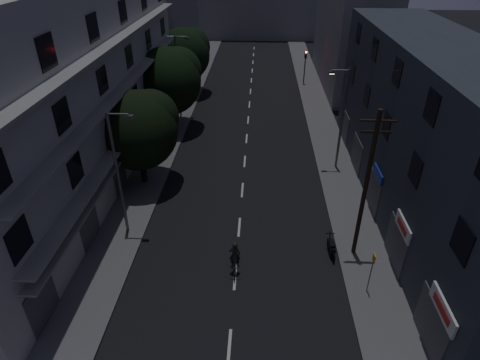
# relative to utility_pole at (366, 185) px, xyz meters

# --- Properties ---
(ground) EXTENTS (160.00, 160.00, 0.00)m
(ground) POSITION_rel_utility_pole_xyz_m (-6.94, 16.22, -4.87)
(ground) COLOR black
(ground) RESTS_ON ground
(sidewalk_left) EXTENTS (3.00, 90.00, 0.15)m
(sidewalk_left) POSITION_rel_utility_pole_xyz_m (-14.44, 16.22, -4.79)
(sidewalk_left) COLOR #565659
(sidewalk_left) RESTS_ON ground
(sidewalk_right) EXTENTS (3.00, 90.00, 0.15)m
(sidewalk_right) POSITION_rel_utility_pole_xyz_m (0.56, 16.22, -4.79)
(sidewalk_right) COLOR #565659
(sidewalk_right) RESTS_ON ground
(lane_markings) EXTENTS (0.15, 60.50, 0.01)m
(lane_markings) POSITION_rel_utility_pole_xyz_m (-6.94, 22.47, -4.86)
(lane_markings) COLOR beige
(lane_markings) RESTS_ON ground
(building_left) EXTENTS (7.00, 36.00, 14.00)m
(building_left) POSITION_rel_utility_pole_xyz_m (-18.92, 9.22, 2.13)
(building_left) COLOR #ADADA8
(building_left) RESTS_ON ground
(building_right) EXTENTS (6.19, 28.00, 11.00)m
(building_right) POSITION_rel_utility_pole_xyz_m (5.05, 5.21, 0.63)
(building_right) COLOR #292F38
(building_right) RESTS_ON ground
(building_far_left) EXTENTS (6.00, 20.00, 16.00)m
(building_far_left) POSITION_rel_utility_pole_xyz_m (-18.94, 39.22, 3.13)
(building_far_left) COLOR slate
(building_far_left) RESTS_ON ground
(building_far_right) EXTENTS (6.00, 20.00, 13.00)m
(building_far_right) POSITION_rel_utility_pole_xyz_m (5.06, 33.22, 1.63)
(building_far_right) COLOR slate
(building_far_right) RESTS_ON ground
(building_far_end) EXTENTS (24.00, 8.00, 10.00)m
(building_far_end) POSITION_rel_utility_pole_xyz_m (-6.94, 61.22, 0.13)
(building_far_end) COLOR slate
(building_far_end) RESTS_ON ground
(tree_near) EXTENTS (5.78, 5.78, 7.13)m
(tree_near) POSITION_rel_utility_pole_xyz_m (-14.44, 7.47, -0.26)
(tree_near) COLOR black
(tree_near) RESTS_ON sidewalk_left
(tree_mid) EXTENTS (6.28, 6.28, 7.72)m
(tree_mid) POSITION_rel_utility_pole_xyz_m (-14.38, 17.82, 0.11)
(tree_mid) COLOR black
(tree_mid) RESTS_ON sidewalk_left
(tree_far) EXTENTS (6.06, 6.06, 7.49)m
(tree_far) POSITION_rel_utility_pole_xyz_m (-14.65, 28.13, -0.02)
(tree_far) COLOR black
(tree_far) RESTS_ON sidewalk_left
(traffic_signal_far_right) EXTENTS (0.28, 0.37, 4.10)m
(traffic_signal_far_right) POSITION_rel_utility_pole_xyz_m (-0.22, 32.18, -1.77)
(traffic_signal_far_right) COLOR black
(traffic_signal_far_right) RESTS_ON sidewalk_right
(traffic_signal_far_left) EXTENTS (0.28, 0.37, 4.10)m
(traffic_signal_far_left) POSITION_rel_utility_pole_xyz_m (-13.31, 29.83, -1.77)
(traffic_signal_far_left) COLOR black
(traffic_signal_far_left) RESTS_ON sidewalk_left
(street_lamp_left_near) EXTENTS (1.51, 0.25, 8.00)m
(street_lamp_left_near) POSITION_rel_utility_pole_xyz_m (-13.97, 1.46, -0.27)
(street_lamp_left_near) COLOR slate
(street_lamp_left_near) RESTS_ON sidewalk_left
(street_lamp_right) EXTENTS (1.51, 0.25, 8.00)m
(street_lamp_right) POSITION_rel_utility_pole_xyz_m (0.43, 10.47, -0.27)
(street_lamp_right) COLOR #575B5F
(street_lamp_right) RESTS_ON sidewalk_right
(street_lamp_left_far) EXTENTS (1.51, 0.25, 8.00)m
(street_lamp_left_far) POSITION_rel_utility_pole_xyz_m (-14.04, 21.22, -0.27)
(street_lamp_left_far) COLOR #505457
(street_lamp_left_far) RESTS_ON sidewalk_left
(utility_pole) EXTENTS (1.80, 0.24, 9.00)m
(utility_pole) POSITION_rel_utility_pole_xyz_m (0.00, 0.00, 0.00)
(utility_pole) COLOR black
(utility_pole) RESTS_ON sidewalk_right
(bus_stop_sign) EXTENTS (0.06, 0.35, 2.52)m
(bus_stop_sign) POSITION_rel_utility_pole_xyz_m (0.12, -3.10, -2.98)
(bus_stop_sign) COLOR #595B60
(bus_stop_sign) RESTS_ON sidewalk_right
(motorcycle) EXTENTS (0.54, 1.88, 1.21)m
(motorcycle) POSITION_rel_utility_pole_xyz_m (-1.35, -0.10, -4.39)
(motorcycle) COLOR black
(motorcycle) RESTS_ON ground
(cyclist) EXTENTS (0.69, 1.76, 2.19)m
(cyclist) POSITION_rel_utility_pole_xyz_m (-6.98, -1.92, -4.13)
(cyclist) COLOR black
(cyclist) RESTS_ON ground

